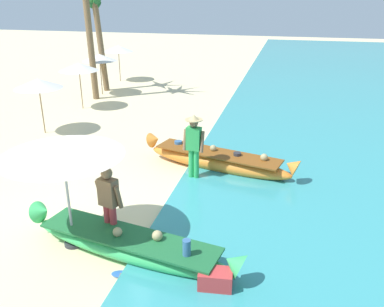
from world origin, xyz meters
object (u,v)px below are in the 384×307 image
(boat_green_foreground, at_px, (129,245))
(cooler_box, at_px, (215,281))
(patio_umbrella_large, at_px, (62,147))
(paddle, at_px, (114,293))
(person_vendor_hatted, at_px, (194,143))
(boat_orange_midground, at_px, (217,160))
(person_tourist_customer, at_px, (109,201))
(palm_tree_tall_inland, at_px, (95,6))

(boat_green_foreground, xyz_separation_m, cooler_box, (1.74, -0.56, -0.05))
(patio_umbrella_large, relative_size, paddle, 1.38)
(person_vendor_hatted, distance_m, patio_umbrella_large, 3.89)
(boat_orange_midground, xyz_separation_m, cooler_box, (0.85, -4.84, -0.09))
(boat_green_foreground, distance_m, boat_orange_midground, 4.37)
(person_vendor_hatted, bearing_deg, person_tourist_customer, -106.29)
(person_tourist_customer, xyz_separation_m, cooler_box, (2.25, -0.93, -0.71))
(boat_green_foreground, distance_m, patio_umbrella_large, 2.18)
(palm_tree_tall_inland, bearing_deg, person_vendor_hatted, -52.53)
(person_tourist_customer, distance_m, patio_umbrella_large, 1.37)
(patio_umbrella_large, relative_size, palm_tree_tall_inland, 0.44)
(paddle, bearing_deg, cooler_box, 16.32)
(boat_green_foreground, bearing_deg, cooler_box, -17.99)
(person_vendor_hatted, xyz_separation_m, cooler_box, (1.34, -4.05, -0.84))
(boat_orange_midground, height_order, cooler_box, boat_orange_midground)
(boat_green_foreground, height_order, boat_orange_midground, boat_orange_midground)
(boat_orange_midground, height_order, person_tourist_customer, person_tourist_customer)
(patio_umbrella_large, xyz_separation_m, palm_tree_tall_inland, (-5.33, 12.44, 1.90))
(palm_tree_tall_inland, bearing_deg, patio_umbrella_large, -66.82)
(person_tourist_customer, bearing_deg, boat_green_foreground, -35.12)
(person_tourist_customer, bearing_deg, palm_tree_tall_inland, 116.33)
(boat_green_foreground, xyz_separation_m, palm_tree_tall_inland, (-6.54, 12.54, 3.70))
(boat_green_foreground, height_order, cooler_box, boat_green_foreground)
(palm_tree_tall_inland, bearing_deg, paddle, -63.83)
(patio_umbrella_large, height_order, paddle, patio_umbrella_large)
(person_tourist_customer, distance_m, paddle, 1.77)
(person_vendor_hatted, distance_m, cooler_box, 4.35)
(person_tourist_customer, relative_size, paddle, 0.99)
(patio_umbrella_large, bearing_deg, boat_green_foreground, -4.48)
(boat_orange_midground, distance_m, cooler_box, 4.92)
(boat_orange_midground, relative_size, cooler_box, 8.03)
(paddle, bearing_deg, person_tourist_customer, 114.72)
(boat_green_foreground, relative_size, palm_tree_tall_inland, 0.89)
(paddle, bearing_deg, person_vendor_hatted, 86.58)
(person_vendor_hatted, relative_size, palm_tree_tall_inland, 0.36)
(patio_umbrella_large, xyz_separation_m, cooler_box, (2.95, -0.66, -1.85))
(person_tourist_customer, bearing_deg, person_vendor_hatted, 73.71)
(palm_tree_tall_inland, relative_size, paddle, 3.11)
(person_vendor_hatted, xyz_separation_m, paddle, (-0.27, -4.52, -1.01))
(boat_orange_midground, bearing_deg, patio_umbrella_large, -116.60)
(person_vendor_hatted, height_order, paddle, person_vendor_hatted)
(patio_umbrella_large, bearing_deg, person_vendor_hatted, 64.60)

